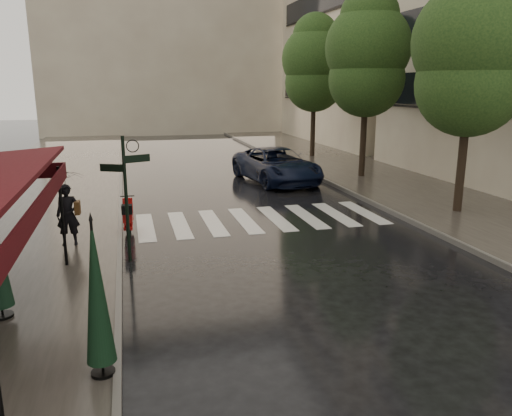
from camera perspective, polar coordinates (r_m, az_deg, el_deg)
name	(u,v)px	position (r m, az deg, el deg)	size (l,w,h in m)	color
ground	(195,306)	(10.14, -7.02, -11.02)	(120.00, 120.00, 0.00)	black
sidewalk_near	(43,192)	(21.81, -23.21, 1.65)	(6.00, 60.00, 0.12)	#38332D
sidewalk_far	(376,176)	(24.36, 13.52, 3.57)	(5.50, 60.00, 0.12)	#38332D
curb_near	(121,188)	(21.55, -15.19, 2.20)	(0.12, 60.00, 0.16)	#595651
curb_far	(320,178)	(23.19, 7.38, 3.37)	(0.12, 60.00, 0.16)	#595651
crosswalk	(261,219)	(16.24, 0.54, -1.28)	(7.85, 3.20, 0.01)	silver
signpost	(126,189)	(12.37, -14.65, 2.15)	(1.17, 0.29, 3.10)	black
haussmann_far	(369,14)	(39.62, 12.80, 20.78)	(8.00, 16.00, 18.50)	tan
backdrop_building	(167,18)	(47.67, -10.17, 20.57)	(22.00, 6.00, 20.00)	tan
tree_near	(473,50)	(17.77, 23.54, 16.21)	(3.80, 3.80, 7.99)	black
tree_mid	(367,54)	(23.69, 12.62, 16.79)	(3.80, 3.80, 8.34)	black
tree_far	(315,64)	(30.17, 6.71, 16.05)	(3.80, 3.80, 8.16)	black
pedestrian_with_umbrella	(65,185)	(13.82, -20.96, 2.48)	(1.00, 1.02, 2.43)	black
scooter	(128,218)	(15.02, -14.42, -1.13)	(0.42, 1.57, 1.03)	black
parked_car	(276,165)	(22.47, 2.34, 4.92)	(2.54, 5.50, 1.53)	black
parasol_front	(97,292)	(7.47, -17.75, -9.16)	(0.43, 0.43, 2.40)	black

